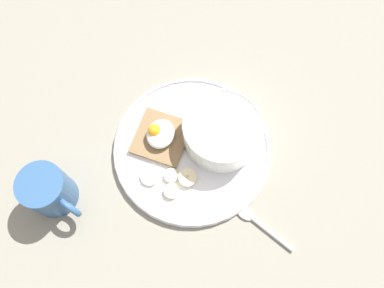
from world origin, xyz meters
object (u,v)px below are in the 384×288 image
poached_egg (159,135)px  banana_slice_left (188,177)px  oatmeal_bowl (221,131)px  coffee_mug (49,191)px  banana_slice_back (150,176)px  banana_slice_right (171,176)px  spoon (257,222)px  toast_slice (161,139)px  banana_slice_front (171,191)px

poached_egg → banana_slice_left: (-5.72, -7.44, -1.57)cm
oatmeal_bowl → coffee_mug: size_ratio=1.27×
banana_slice_back → banana_slice_right: bearing=-69.1°
oatmeal_bowl → spoon: (-13.10, -10.86, -3.97)cm
banana_slice_left → oatmeal_bowl: bearing=-19.6°
toast_slice → banana_slice_left: bearing=-128.1°
banana_slice_left → banana_slice_back: 6.85cm
banana_slice_right → coffee_mug: coffee_mug is taller
spoon → oatmeal_bowl: bearing=39.7°
poached_egg → banana_slice_left: poached_egg is taller
oatmeal_bowl → banana_slice_right: 12.24cm
toast_slice → coffee_mug: coffee_mug is taller
banana_slice_left → banana_slice_back: (-1.89, 6.58, -0.23)cm
banana_slice_left → coffee_mug: coffee_mug is taller
poached_egg → banana_slice_right: poached_egg is taller
poached_egg → banana_slice_right: bearing=-144.6°
oatmeal_bowl → coffee_mug: coffee_mug is taller
banana_slice_back → banana_slice_right: banana_slice_back is taller
oatmeal_bowl → banana_slice_front: bearing=157.2°
spoon → banana_slice_left: bearing=75.9°
banana_slice_front → banana_slice_left: banana_slice_left is taller
toast_slice → banana_slice_back: (-7.57, -0.66, -0.04)cm
banana_slice_front → oatmeal_bowl: bearing=-22.8°
poached_egg → spoon: bearing=-113.2°
oatmeal_bowl → spoon: bearing=-140.3°
spoon → banana_slice_front: bearing=88.9°
oatmeal_bowl → poached_egg: 11.52cm
poached_egg → oatmeal_bowl: bearing=-70.6°
poached_egg → coffee_mug: coffee_mug is taller
oatmeal_bowl → spoon: 17.47cm
banana_slice_right → spoon: banana_slice_right is taller
oatmeal_bowl → toast_slice: bearing=109.9°
poached_egg → banana_slice_back: size_ratio=1.37×
coffee_mug → poached_egg: bearing=-41.2°
toast_slice → spoon: bearing=-113.3°
banana_slice_back → spoon: 20.93cm
oatmeal_bowl → coffee_mug: (-19.92, 24.94, 0.29)cm
banana_slice_back → spoon: (-1.68, -20.83, -1.17)cm
toast_slice → banana_slice_right: size_ratio=2.57×
banana_slice_back → coffee_mug: bearing=119.6°
oatmeal_bowl → banana_slice_back: bearing=138.9°
oatmeal_bowl → banana_slice_left: oatmeal_bowl is taller
poached_egg → coffee_mug: bearing=138.8°
coffee_mug → banana_slice_right: bearing=-62.0°
coffee_mug → oatmeal_bowl: bearing=-51.4°
poached_egg → banana_slice_front: 10.67cm
banana_slice_left → banana_slice_back: size_ratio=0.90×
banana_slice_back → spoon: size_ratio=0.36×
poached_egg → spoon: size_ratio=0.50×
oatmeal_bowl → toast_slice: size_ratio=1.46×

